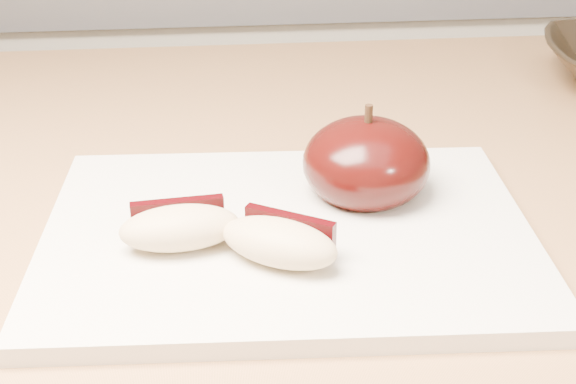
{
  "coord_description": "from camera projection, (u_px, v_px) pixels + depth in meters",
  "views": [
    {
      "loc": [
        -0.12,
        -0.02,
        1.17
      ],
      "look_at": [
        -0.07,
        0.41,
        0.94
      ],
      "focal_mm": 50.0,
      "sensor_mm": 36.0,
      "label": 1
    }
  ],
  "objects": [
    {
      "name": "back_cabinet",
      "position": [
        286.0,
        212.0,
        1.41
      ],
      "size": [
        2.4,
        0.62,
        0.94
      ],
      "color": "silver",
      "rests_on": "ground"
    },
    {
      "name": "apple_wedge_a",
      "position": [
        180.0,
        227.0,
        0.48
      ],
      "size": [
        0.07,
        0.04,
        0.03
      ],
      "rotation": [
        0.0,
        0.0,
        0.1
      ],
      "color": "#D7B988",
      "rests_on": "cutting_board"
    },
    {
      "name": "cutting_board",
      "position": [
        288.0,
        235.0,
        0.51
      ],
      "size": [
        0.31,
        0.24,
        0.01
      ],
      "primitive_type": "cube",
      "rotation": [
        0.0,
        0.0,
        -0.05
      ],
      "color": "silver",
      "rests_on": "island_counter"
    },
    {
      "name": "apple_half",
      "position": [
        366.0,
        163.0,
        0.53
      ],
      "size": [
        0.09,
        0.09,
        0.07
      ],
      "rotation": [
        0.0,
        0.0,
        0.02
      ],
      "color": "black",
      "rests_on": "cutting_board"
    },
    {
      "name": "apple_wedge_b",
      "position": [
        280.0,
        241.0,
        0.46
      ],
      "size": [
        0.08,
        0.07,
        0.03
      ],
      "rotation": [
        0.0,
        0.0,
        -0.53
      ],
      "color": "#D7B988",
      "rests_on": "cutting_board"
    }
  ]
}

